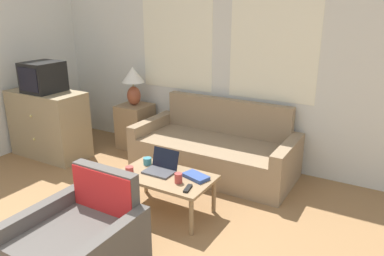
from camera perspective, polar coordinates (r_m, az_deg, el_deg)
wall_back at (r=4.94m, az=5.41°, el=9.78°), size 6.47×0.06×2.60m
couch at (r=4.78m, az=3.63°, el=-3.52°), size 2.02×0.91×0.87m
armchair at (r=3.20m, az=-16.55°, el=-16.71°), size 0.83×0.85×0.78m
tv_dresser at (r=5.54m, az=-20.94°, el=0.58°), size 1.08×0.55×0.92m
television at (r=5.39m, az=-21.76°, el=7.24°), size 0.43×0.47×0.40m
side_table at (r=5.59m, az=-8.61°, el=0.28°), size 0.44×0.44×0.65m
table_lamp at (r=5.42m, az=-8.95°, el=7.01°), size 0.32×0.32×0.55m
coffee_table at (r=3.81m, az=-4.03°, el=-7.81°), size 0.96×0.56×0.41m
laptop at (r=3.86m, az=-4.70°, el=-5.93°), size 0.30×0.26×0.22m
cup_navy at (r=3.85m, az=-9.51°, el=-6.37°), size 0.08×0.08×0.08m
cup_yellow at (r=3.62m, az=-2.09°, el=-7.62°), size 0.08×0.08×0.10m
cup_white at (r=4.04m, az=-6.81°, el=-5.03°), size 0.09×0.09×0.07m
book_red at (r=3.72m, az=0.60°, el=-7.39°), size 0.29×0.21×0.04m
tv_remote at (r=3.51m, az=-0.64°, el=-9.18°), size 0.07×0.16×0.02m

